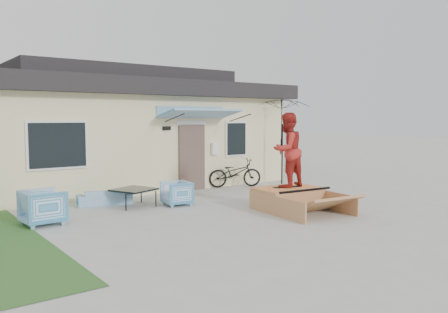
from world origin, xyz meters
TOP-DOWN VIEW (x-y plane):
  - ground at (0.00, 0.00)m, footprint 90.00×90.00m
  - house at (0.00, 7.99)m, footprint 10.80×8.49m
  - loveseat at (-2.22, 3.76)m, footprint 1.46×0.71m
  - armchair_left at (-4.19, 2.34)m, footprint 0.83×0.88m
  - armchair_right at (-0.72, 2.53)m, footprint 0.72×0.76m
  - coffee_table at (-1.69, 3.09)m, footprint 1.23×1.23m
  - bicycle at (2.51, 4.15)m, footprint 1.90×1.26m
  - patio_umbrella at (4.30, 3.75)m, footprint 2.06×1.92m
  - skate_ramp at (1.33, 0.44)m, footprint 1.82×2.30m
  - skateboard at (1.34, 0.50)m, footprint 0.77×0.37m
  - skater at (1.34, 0.50)m, footprint 0.99×0.80m

SIDE VIEW (x-z plane):
  - ground at x=0.00m, z-range 0.00..0.00m
  - coffee_table at x=-1.69m, z-range 0.00..0.47m
  - skate_ramp at x=1.33m, z-range 0.00..0.54m
  - loveseat at x=-2.22m, z-range 0.00..0.55m
  - armchair_right at x=-0.72m, z-range 0.00..0.71m
  - armchair_left at x=-4.19m, z-range 0.00..0.85m
  - skateboard at x=1.34m, z-range 0.54..0.58m
  - bicycle at x=2.51m, z-range 0.00..1.15m
  - skater at x=1.34m, z-range 0.58..2.48m
  - patio_umbrella at x=4.30m, z-range 0.65..2.85m
  - house at x=0.00m, z-range -0.11..3.99m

